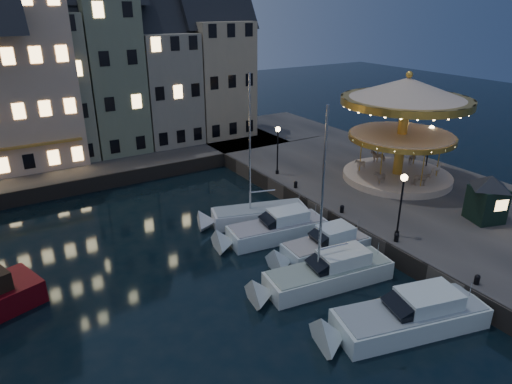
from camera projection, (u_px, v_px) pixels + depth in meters
ground at (317, 296)px, 25.22m from camera, size 160.00×160.00×0.00m
quay_east at (407, 197)px, 36.51m from camera, size 16.00×56.00×1.30m
quay_north at (64, 167)px, 43.06m from camera, size 44.00×12.00×1.30m
quaywall_e at (330, 220)px, 32.61m from camera, size 0.15×44.00×1.30m
quaywall_n at (102, 183)px, 39.32m from camera, size 48.00×0.15×1.30m
streetlamp_b at (402, 196)px, 27.98m from camera, size 0.44×0.44×4.17m
streetlamp_c at (278, 143)px, 38.58m from camera, size 0.44×0.44×4.17m
streetlamp_d at (430, 142)px, 38.98m from camera, size 0.44×0.44×4.17m
bollard_a at (477, 279)px, 23.90m from camera, size 0.30×0.30×0.57m
bollard_b at (397, 237)px, 28.22m from camera, size 0.30×0.30×0.57m
bollard_c at (342, 208)px, 32.14m from camera, size 0.30×0.30×0.57m
bollard_d at (296, 184)px, 36.46m from camera, size 0.30×0.30×0.57m
townhouse_nc at (45, 77)px, 41.52m from camera, size 6.82×8.00×14.80m
townhouse_nd at (108, 67)px, 44.13m from camera, size 5.50×8.00×15.80m
townhouse_ne at (162, 78)px, 47.36m from camera, size 6.16×8.00×12.80m
townhouse_nf at (214, 69)px, 50.11m from camera, size 6.82×8.00×13.80m
motorboat_b at (403, 319)px, 22.39m from camera, size 8.78×4.49×2.15m
motorboat_c at (323, 275)px, 25.91m from camera, size 8.62×3.29×11.39m
motorboat_d at (320, 249)px, 28.80m from camera, size 6.69×2.51×2.15m
motorboat_e at (272, 231)px, 31.10m from camera, size 7.89×3.15×2.15m
motorboat_f at (252, 216)px, 33.47m from camera, size 7.89×4.06×10.52m
carousel at (405, 110)px, 36.07m from camera, size 10.17×10.17×8.90m
ticket_kiosk at (489, 190)px, 30.27m from camera, size 3.15×3.15×3.69m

